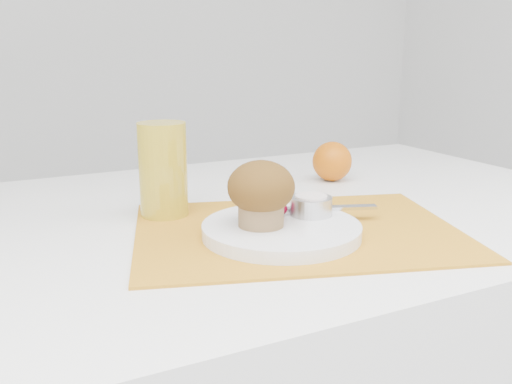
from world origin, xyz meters
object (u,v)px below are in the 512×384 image
juice_glass (163,171)px  orange (332,161)px  plate (281,230)px  muffin (261,192)px

juice_glass → orange: bearing=13.4°
orange → plate: bearing=-134.8°
juice_glass → muffin: 0.19m
plate → orange: orange is taller
plate → juice_glass: (-0.11, 0.18, 0.06)m
orange → juice_glass: size_ratio=0.52×
plate → muffin: (-0.03, 0.01, 0.06)m
juice_glass → muffin: juice_glass is taller
orange → muffin: size_ratio=0.84×
orange → juice_glass: juice_glass is taller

